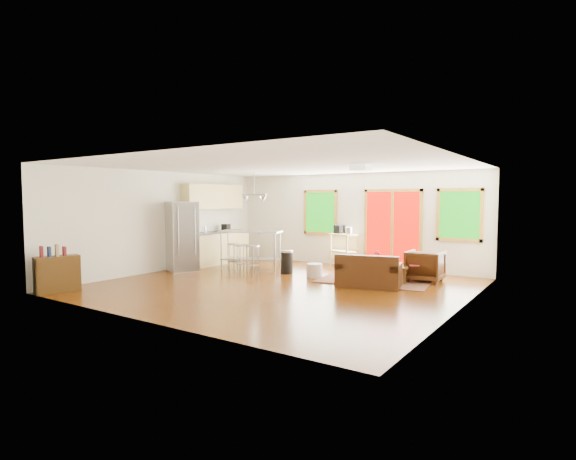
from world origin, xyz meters
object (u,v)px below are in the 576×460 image
Objects in this scene: coffee_table at (386,268)px; island at (251,243)px; ottoman at (378,268)px; kitchen_cart at (343,238)px; loveseat at (369,274)px; armchair at (425,265)px; refrigerator at (182,236)px; rug at (376,280)px.

island is (-3.77, -0.20, 0.39)m from coffee_table.
kitchen_cart reaches higher than ottoman.
loveseat is 0.71m from coffee_table.
armchair reaches higher than ottoman.
armchair is 6.15m from refrigerator.
refrigerator reaches higher than loveseat.
refrigerator is at bearing -164.69° from coffee_table.
armchair reaches higher than rug.
refrigerator is at bearing -136.79° from kitchen_cart.
ottoman is at bearing 110.00° from rug.
rug is at bearing -42.16° from kitchen_cart.
coffee_table is 3.79m from island.
refrigerator is (-4.98, -0.70, 0.63)m from loveseat.
ottoman reaches higher than rug.
armchair is (1.00, 0.43, 0.38)m from rug.
loveseat is at bearing -99.89° from coffee_table.
armchair is 0.43× the size of refrigerator.
loveseat is 1.51m from ottoman.
rug is 3.55m from island.
refrigerator reaches higher than coffee_table.
armchair is 0.45× the size of island.
coffee_table is (0.30, -0.15, 0.31)m from rug.
refrigerator is 4.39m from kitchen_cart.
refrigerator reaches higher than armchair.
ottoman is 5.12m from refrigerator.
refrigerator is (-4.80, -1.55, 0.90)m from rug.
rug is 1.67× the size of loveseat.
armchair is at bearing 42.45° from refrigerator.
armchair is at bearing -21.50° from kitchen_cart.
ottoman is at bearing 124.61° from coffee_table.
rug is 1.15m from armchair.
ottoman is at bearing 48.80° from refrigerator.
rug is at bearing 88.66° from loveseat.
island is (-3.24, -0.95, 0.53)m from ottoman.
loveseat is 1.27× the size of kitchen_cart.
ottoman is 0.30× the size of refrigerator.
loveseat is (0.18, -0.85, 0.27)m from rug.
rug is at bearing 5.72° from island.
armchair is (0.82, 1.28, 0.11)m from loveseat.
armchair is at bearing 23.14° from rug.
loveseat is at bearing -78.14° from rug.
loveseat is 2.96m from kitchen_cart.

